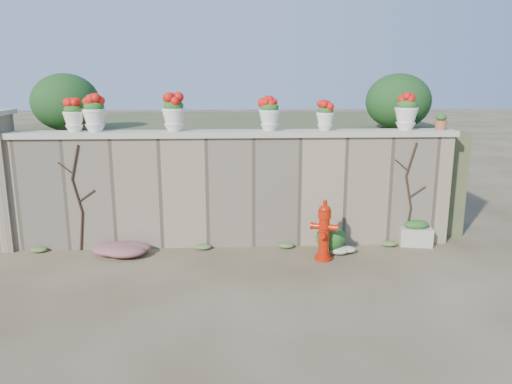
{
  "coord_description": "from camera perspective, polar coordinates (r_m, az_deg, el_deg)",
  "views": [
    {
      "loc": [
        0.01,
        -7.04,
        3.04
      ],
      "look_at": [
        0.44,
        1.4,
        1.08
      ],
      "focal_mm": 35.0,
      "sensor_mm": 36.0,
      "label": 1
    }
  ],
  "objects": [
    {
      "name": "fire_hydrant",
      "position": [
        8.47,
        7.79,
        -4.33
      ],
      "size": [
        0.45,
        0.32,
        1.04
      ],
      "rotation": [
        0.0,
        0.0,
        -0.38
      ],
      "color": "#B91C07",
      "rests_on": "ground"
    },
    {
      "name": "urn_pot_4",
      "position": [
        9.03,
        7.92,
        8.59
      ],
      "size": [
        0.33,
        0.33,
        0.51
      ],
      "color": "white",
      "rests_on": "wall_cap"
    },
    {
      "name": "back_shrub_right",
      "position": [
        10.61,
        15.95,
        9.94
      ],
      "size": [
        1.3,
        1.3,
        1.1
      ],
      "primitive_type": "ellipsoid",
      "color": "#143814",
      "rests_on": "raised_fill"
    },
    {
      "name": "stone_wall",
      "position": [
        9.07,
        -2.92,
        0.07
      ],
      "size": [
        8.0,
        0.4,
        2.0
      ],
      "primitive_type": "cube",
      "color": "#8C7A5D",
      "rests_on": "ground"
    },
    {
      "name": "urn_pot_5",
      "position": [
        9.4,
        16.8,
        8.74
      ],
      "size": [
        0.41,
        0.41,
        0.64
      ],
      "color": "white",
      "rests_on": "wall_cap"
    },
    {
      "name": "back_shrub_left",
      "position": [
        10.55,
        -20.94,
        9.58
      ],
      "size": [
        1.3,
        1.3,
        1.1
      ],
      "primitive_type": "ellipsoid",
      "color": "#143814",
      "rests_on": "raised_fill"
    },
    {
      "name": "planter_box",
      "position": [
        9.65,
        17.79,
        -4.55
      ],
      "size": [
        0.62,
        0.43,
        0.48
      ],
      "rotation": [
        0.0,
        0.0,
        -0.17
      ],
      "color": "beige",
      "rests_on": "ground"
    },
    {
      "name": "terracotta_pot",
      "position": [
        9.65,
        20.38,
        7.45
      ],
      "size": [
        0.23,
        0.23,
        0.28
      ],
      "color": "#B15736",
      "rests_on": "wall_cap"
    },
    {
      "name": "vine_left",
      "position": [
        9.26,
        -19.7,
        -0.48
      ],
      "size": [
        0.6,
        0.04,
        1.91
      ],
      "color": "black",
      "rests_on": "ground"
    },
    {
      "name": "raised_fill",
      "position": [
        12.21,
        -2.94,
        3.45
      ],
      "size": [
        9.0,
        6.0,
        2.0
      ],
      "primitive_type": "cube",
      "color": "#384C23",
      "rests_on": "ground"
    },
    {
      "name": "vine_right",
      "position": [
        9.43,
        17.1,
        -0.06
      ],
      "size": [
        0.6,
        0.04,
        1.91
      ],
      "color": "black",
      "rests_on": "ground"
    },
    {
      "name": "urn_pot_3",
      "position": [
        8.89,
        1.55,
        8.89
      ],
      "size": [
        0.38,
        0.38,
        0.59
      ],
      "color": "white",
      "rests_on": "wall_cap"
    },
    {
      "name": "wall_cap",
      "position": [
        8.9,
        -3.0,
        6.67
      ],
      "size": [
        8.1,
        0.52,
        0.1
      ],
      "primitive_type": "cube",
      "color": "beige",
      "rests_on": "stone_wall"
    },
    {
      "name": "urn_pot_2",
      "position": [
        8.92,
        -9.39,
        8.9
      ],
      "size": [
        0.41,
        0.41,
        0.64
      ],
      "color": "white",
      "rests_on": "wall_cap"
    },
    {
      "name": "ground",
      "position": [
        7.67,
        -2.82,
        -10.29
      ],
      "size": [
        80.0,
        80.0,
        0.0
      ],
      "primitive_type": "plane",
      "color": "#483C24",
      "rests_on": "ground"
    },
    {
      "name": "white_flowers",
      "position": [
        8.9,
        9.88,
        -6.48
      ],
      "size": [
        0.49,
        0.39,
        0.18
      ],
      "primitive_type": "ellipsoid",
      "color": "white",
      "rests_on": "ground"
    },
    {
      "name": "urn_pot_1",
      "position": [
        9.17,
        -17.99,
        8.53
      ],
      "size": [
        0.4,
        0.4,
        0.63
      ],
      "color": "white",
      "rests_on": "wall_cap"
    },
    {
      "name": "magenta_clump",
      "position": [
        8.97,
        -14.84,
        -6.27
      ],
      "size": [
        1.03,
        0.69,
        0.27
      ],
      "primitive_type": "ellipsoid",
      "color": "#BA2566",
      "rests_on": "ground"
    },
    {
      "name": "green_shrub",
      "position": [
        8.86,
        8.55,
        -4.93
      ],
      "size": [
        0.68,
        0.61,
        0.65
      ],
      "primitive_type": "ellipsoid",
      "color": "#1E5119",
      "rests_on": "ground"
    },
    {
      "name": "urn_pot_0",
      "position": [
        9.27,
        -20.12,
        8.2
      ],
      "size": [
        0.36,
        0.36,
        0.56
      ],
      "color": "white",
      "rests_on": "wall_cap"
    }
  ]
}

